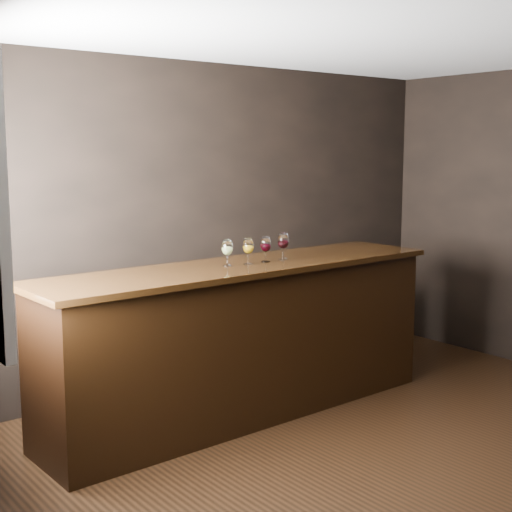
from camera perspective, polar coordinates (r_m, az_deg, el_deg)
ground at (r=5.14m, az=12.03°, el=-15.13°), size 5.00×5.00×0.00m
room_shell at (r=4.63m, az=9.77°, el=5.45°), size 5.02×4.52×2.81m
bar_counter at (r=5.54m, az=-0.97°, el=-6.93°), size 3.29×0.80×1.14m
bar_top at (r=5.42m, az=-0.98°, el=-0.86°), size 3.40×0.88×0.04m
back_bar_shelf at (r=6.62m, az=0.48°, el=-5.78°), size 2.31×0.40×0.83m
glass_white at (r=5.31m, az=-2.32°, el=0.64°), size 0.08×0.08×0.20m
glass_amber at (r=5.38m, az=-0.62°, el=0.75°), size 0.08×0.08×0.20m
glass_red_a at (r=5.49m, az=0.78°, el=0.89°), size 0.08×0.08×0.20m
glass_red_b at (r=5.63m, az=2.19°, el=1.17°), size 0.09×0.09×0.21m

